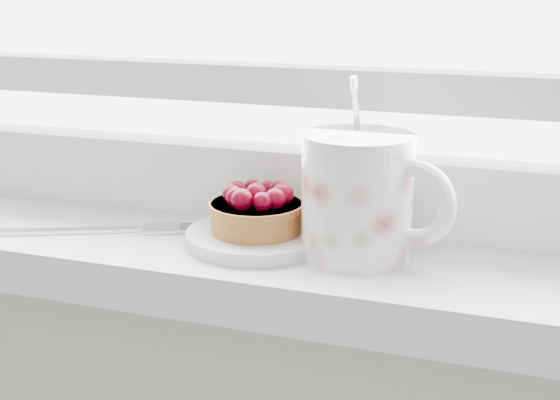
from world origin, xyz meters
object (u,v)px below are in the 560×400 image
at_px(raspberry_tart, 257,210).
at_px(floral_mug, 361,194).
at_px(fork, 100,230).
at_px(saucer, 257,237).

xyz_separation_m(raspberry_tart, floral_mug, (0.09, -0.00, 0.02)).
distance_m(raspberry_tart, fork, 0.15).
bearing_deg(raspberry_tart, fork, -173.23).
bearing_deg(raspberry_tart, floral_mug, -0.34).
bearing_deg(saucer, raspberry_tart, -12.10).
xyz_separation_m(saucer, fork, (-0.15, -0.02, -0.00)).
relative_size(raspberry_tart, floral_mug, 0.56).
height_order(raspberry_tart, floral_mug, floral_mug).
bearing_deg(floral_mug, raspberry_tart, 179.66).
xyz_separation_m(floral_mug, fork, (-0.24, -0.02, -0.05)).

